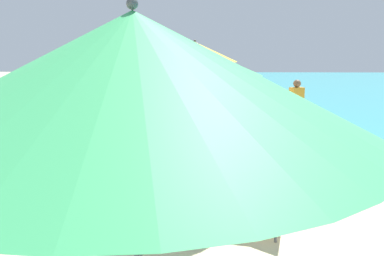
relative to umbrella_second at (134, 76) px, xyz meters
name	(u,v)px	position (x,y,z in m)	size (l,w,h in m)	color
umbrella_second	(134,76)	(0.00, 0.00, 0.00)	(2.56, 2.56, 2.74)	#4C4C51
umbrella_third	(197,61)	(0.26, 4.52, -0.11)	(2.00, 2.00, 2.51)	olive
lounger_third_shoreside	(246,161)	(1.16, 5.80, -2.03)	(1.37, 0.69, 0.57)	#4CA572
lounger_third_inland	(237,208)	(0.83, 3.43, -2.04)	(1.54, 0.93, 0.58)	white
umbrella_farthest	(195,52)	(0.16, 8.50, -0.05)	(2.04, 2.04, 2.60)	#4C4C51
lounger_farthest_shoreside	(219,123)	(0.79, 9.64, -2.00)	(1.49, 0.66, 0.71)	#4CA572
person_walking_near	(296,102)	(2.89, 9.64, -1.42)	(0.42, 0.34, 1.54)	#334CB2
cooler_box	(194,117)	(0.06, 11.67, -2.19)	(0.55, 0.56, 0.31)	#338C59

